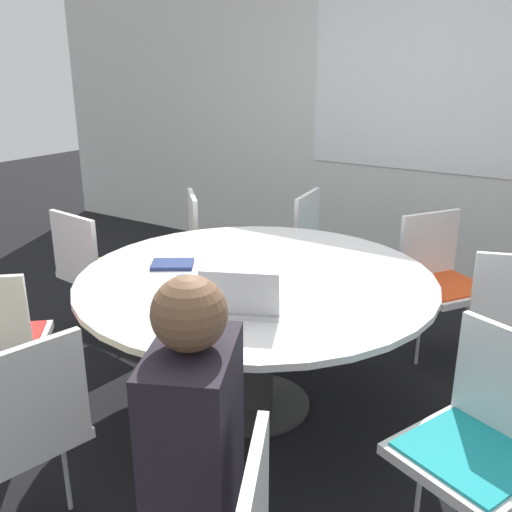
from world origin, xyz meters
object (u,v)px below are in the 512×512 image
(person_0, at_px, (189,447))
(coffee_cup, at_px, (184,285))
(chair_8, at_px, (16,424))
(chair_5, at_px, (212,242))
(spiral_notebook, at_px, (172,264))
(chair_6, at_px, (95,265))
(chair_1, at_px, (483,434))
(laptop, at_px, (242,302))
(chair_3, at_px, (441,274))
(chair_4, at_px, (323,244))

(person_0, relative_size, coffee_cup, 15.47)
(coffee_cup, bearing_deg, chair_8, -93.91)
(chair_5, xyz_separation_m, spiral_notebook, (0.48, -0.96, 0.22))
(chair_6, xyz_separation_m, coffee_cup, (1.09, -0.43, 0.25))
(chair_6, bearing_deg, chair_1, -4.62)
(chair_5, xyz_separation_m, laptop, (1.11, -1.25, 0.26))
(coffee_cup, bearing_deg, spiral_notebook, 139.07)
(chair_1, relative_size, chair_3, 1.00)
(chair_5, bearing_deg, coffee_cup, -11.90)
(chair_5, bearing_deg, spiral_notebook, -17.59)
(chair_6, xyz_separation_m, laptop, (1.43, -0.47, 0.26))
(chair_5, height_order, person_0, person_0)
(chair_1, height_order, spiral_notebook, chair_1)
(chair_3, bearing_deg, spiral_notebook, -8.19)
(chair_3, relative_size, chair_4, 1.00)
(chair_1, bearing_deg, person_0, 72.75)
(spiral_notebook, bearing_deg, chair_5, 116.63)
(chair_3, distance_m, person_0, 2.27)
(spiral_notebook, bearing_deg, chair_6, 167.06)
(chair_8, relative_size, spiral_notebook, 3.39)
(chair_5, relative_size, spiral_notebook, 3.39)
(chair_5, bearing_deg, laptop, -2.69)
(chair_1, xyz_separation_m, coffee_cup, (-1.33, 0.03, 0.25))
(chair_5, distance_m, laptop, 1.69)
(spiral_notebook, bearing_deg, coffee_cup, -40.93)
(chair_3, distance_m, chair_4, 0.86)
(chair_4, height_order, chair_5, same)
(chair_5, bearing_deg, chair_1, 15.25)
(chair_6, bearing_deg, person_0, -28.82)
(chair_5, xyz_separation_m, chair_8, (0.71, -2.06, 0.00))
(chair_8, bearing_deg, chair_1, -46.26)
(chair_3, bearing_deg, chair_6, -28.49)
(chair_8, distance_m, spiral_notebook, 1.14)
(person_0, relative_size, laptop, 3.14)
(chair_1, distance_m, coffee_cup, 1.35)
(chair_6, distance_m, person_0, 2.18)
(chair_5, relative_size, coffee_cup, 11.05)
(laptop, height_order, spiral_notebook, laptop)
(chair_3, height_order, laptop, laptop)
(chair_8, distance_m, coffee_cup, 0.89)
(chair_6, distance_m, spiral_notebook, 0.86)
(chair_4, height_order, spiral_notebook, chair_4)
(person_0, bearing_deg, coffee_cup, 14.98)
(chair_3, distance_m, chair_8, 2.44)
(chair_6, xyz_separation_m, person_0, (1.78, -1.24, 0.19))
(person_0, relative_size, spiral_notebook, 4.75)
(chair_4, distance_m, spiral_notebook, 1.37)
(chair_4, xyz_separation_m, chair_6, (-1.01, -1.16, 0.00))
(chair_3, height_order, chair_8, same)
(chair_6, height_order, chair_8, same)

